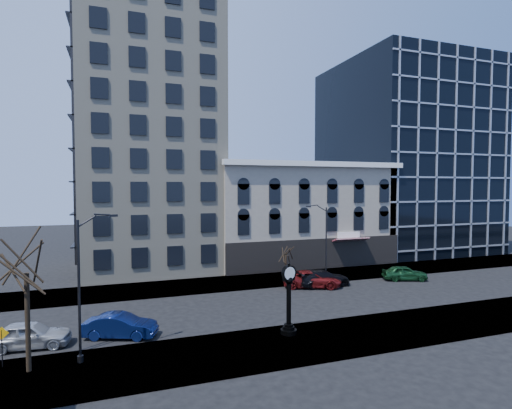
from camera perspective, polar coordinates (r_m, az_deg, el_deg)
name	(u,v)px	position (r m, az deg, el deg)	size (l,w,h in m)	color
ground	(249,307)	(32.85, -1.02, -14.44)	(160.00, 160.00, 0.00)	black
sidewalk_far	(224,283)	(40.24, -4.66, -11.16)	(160.00, 6.00, 0.12)	gray
sidewalk_near	(290,344)	(25.78, 4.88, -19.19)	(160.00, 6.00, 0.12)	gray
cream_tower	(149,104)	(49.81, -15.06, 13.73)	(15.90, 15.40, 42.50)	#B9AF95
victorian_row	(300,215)	(50.80, 6.24, -1.52)	(22.60, 11.19, 12.50)	#9D9381
glass_office	(403,158)	(65.91, 20.31, 6.24)	(20.00, 20.15, 28.00)	black
street_clock	(289,302)	(26.49, 4.70, -13.66)	(1.05, 1.05, 4.62)	black
street_lamp_near	(90,248)	(23.61, -22.66, -5.72)	(2.01, 0.97, 8.17)	black
street_lamp_far	(321,222)	(41.07, 9.25, -2.49)	(2.00, 0.59, 7.80)	black
bare_tree_near	(26,251)	(23.51, -30.03, -5.83)	(4.78, 4.78, 8.21)	#302418
bare_tree_far	(286,250)	(40.39, 4.29, -6.53)	(2.40, 2.40, 4.12)	#302418
warning_sign	(2,339)	(25.81, -32.56, -15.93)	(0.70, 0.15, 2.15)	black
car_near_a	(29,335)	(28.41, -29.63, -15.88)	(1.85, 4.60, 1.57)	#A5A8AD
car_near_b	(120,326)	(27.92, -18.80, -16.08)	(1.59, 4.55, 1.50)	#0C194C
car_far_a	(312,279)	(39.14, 7.99, -10.50)	(2.56, 5.56, 1.55)	maroon
car_far_b	(323,278)	(39.63, 9.52, -10.33)	(2.21, 5.44, 1.58)	black
car_far_c	(405,273)	(44.22, 20.46, -9.14)	(1.78, 4.43, 1.51)	#143F1E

